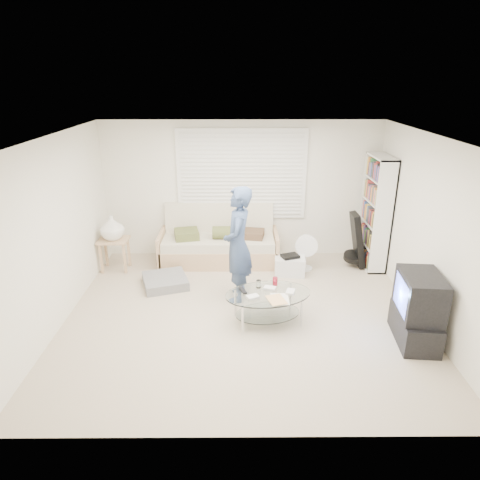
{
  "coord_description": "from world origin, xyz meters",
  "views": [
    {
      "loc": [
        -0.08,
        -5.36,
        3.22
      ],
      "look_at": [
        -0.04,
        0.3,
        1.03
      ],
      "focal_mm": 32.0,
      "sensor_mm": 36.0,
      "label": 1
    }
  ],
  "objects_px": {
    "bookshelf": "(376,213)",
    "coffee_table": "(268,299)",
    "futon_sofa": "(219,244)",
    "tv_unit": "(417,310)"
  },
  "relations": [
    {
      "from": "bookshelf",
      "to": "coffee_table",
      "type": "xyz_separation_m",
      "value": [
        -1.98,
        -1.9,
        -0.63
      ]
    },
    {
      "from": "futon_sofa",
      "to": "tv_unit",
      "type": "height_order",
      "value": "futon_sofa"
    },
    {
      "from": "coffee_table",
      "to": "futon_sofa",
      "type": "bearing_deg",
      "value": 110.14
    },
    {
      "from": "coffee_table",
      "to": "bookshelf",
      "type": "bearing_deg",
      "value": 43.83
    },
    {
      "from": "futon_sofa",
      "to": "tv_unit",
      "type": "distance_m",
      "value": 3.64
    },
    {
      "from": "tv_unit",
      "to": "bookshelf",
      "type": "bearing_deg",
      "value": 86.98
    },
    {
      "from": "bookshelf",
      "to": "coffee_table",
      "type": "bearing_deg",
      "value": -136.17
    },
    {
      "from": "bookshelf",
      "to": "coffee_table",
      "type": "relative_size",
      "value": 1.51
    },
    {
      "from": "tv_unit",
      "to": "coffee_table",
      "type": "height_order",
      "value": "tv_unit"
    },
    {
      "from": "futon_sofa",
      "to": "coffee_table",
      "type": "height_order",
      "value": "futon_sofa"
    }
  ]
}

